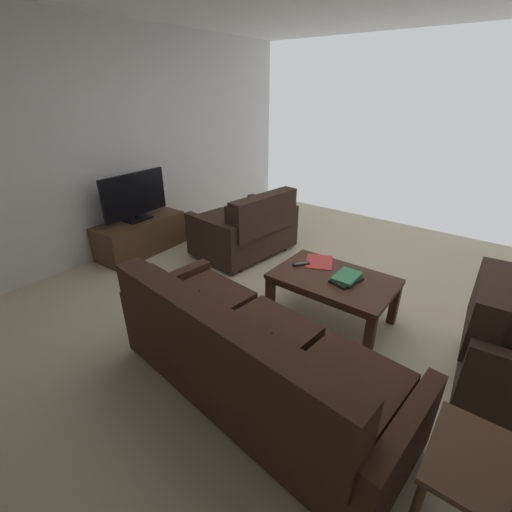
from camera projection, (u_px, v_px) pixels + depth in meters
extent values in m
cube|color=beige|center=(319.00, 308.00, 3.42)|extent=(5.54, 5.77, 0.01)
cube|color=silver|center=(130.00, 143.00, 4.37)|extent=(0.12, 5.77, 2.64)
cylinder|color=black|center=(393.00, 433.00, 2.14)|extent=(0.05, 0.05, 0.06)
cylinder|color=black|center=(214.00, 320.00, 3.19)|extent=(0.05, 0.05, 0.06)
cylinder|color=black|center=(149.00, 357.00, 2.75)|extent=(0.05, 0.05, 0.06)
cube|color=#382116|center=(256.00, 367.00, 2.35)|extent=(1.92, 0.97, 0.36)
cube|color=#382116|center=(341.00, 389.00, 1.89)|extent=(0.64, 0.75, 0.10)
cube|color=#382116|center=(258.00, 338.00, 2.27)|extent=(0.64, 0.75, 0.10)
cube|color=#382116|center=(199.00, 302.00, 2.65)|extent=(0.64, 0.75, 0.10)
cube|color=#382116|center=(215.00, 349.00, 1.98)|extent=(1.86, 0.36, 0.47)
cube|color=#382116|center=(317.00, 397.00, 1.67)|extent=(0.56, 0.17, 0.34)
cube|color=#382116|center=(230.00, 339.00, 2.05)|extent=(0.56, 0.17, 0.34)
cube|color=#382116|center=(170.00, 300.00, 2.43)|extent=(0.56, 0.17, 0.34)
cube|color=#382116|center=(399.00, 454.00, 1.72)|extent=(0.18, 0.80, 0.52)
cube|color=#382116|center=(172.00, 303.00, 2.93)|extent=(0.18, 0.80, 0.52)
cylinder|color=black|center=(247.00, 234.00, 5.05)|extent=(0.06, 0.06, 0.06)
cylinder|color=black|center=(202.00, 251.00, 4.52)|extent=(0.06, 0.06, 0.06)
cylinder|color=black|center=(285.00, 248.00, 4.61)|extent=(0.06, 0.06, 0.06)
cylinder|color=black|center=(240.00, 269.00, 4.08)|extent=(0.06, 0.06, 0.06)
cube|color=#33231C|center=(243.00, 234.00, 4.47)|extent=(0.93, 1.06, 0.37)
cube|color=#33231C|center=(256.00, 212.00, 4.54)|extent=(0.78, 0.53, 0.10)
cube|color=#33231C|center=(227.00, 221.00, 4.22)|extent=(0.78, 0.53, 0.10)
cube|color=#33231C|center=(264.00, 214.00, 4.09)|extent=(0.28, 0.99, 0.45)
cube|color=#33231C|center=(271.00, 207.00, 4.32)|extent=(0.17, 0.45, 0.31)
cube|color=#33231C|center=(243.00, 217.00, 4.00)|extent=(0.17, 0.45, 0.31)
cube|color=#33231C|center=(272.00, 219.00, 4.79)|extent=(0.84, 0.19, 0.53)
cube|color=#33231C|center=(210.00, 242.00, 4.09)|extent=(0.84, 0.19, 0.53)
cube|color=#3D2316|center=(334.00, 279.00, 3.07)|extent=(1.03, 0.68, 0.04)
cube|color=#3D2316|center=(333.00, 283.00, 3.09)|extent=(0.95, 0.61, 0.05)
cube|color=#3D2316|center=(394.00, 304.00, 3.11)|extent=(0.07, 0.07, 0.40)
cube|color=#3D2316|center=(303.00, 273.00, 3.63)|extent=(0.07, 0.07, 0.40)
cube|color=#3D2316|center=(369.00, 337.00, 2.70)|extent=(0.07, 0.07, 0.40)
cube|color=#3D2316|center=(270.00, 297.00, 3.22)|extent=(0.07, 0.07, 0.40)
cube|color=#472D1C|center=(493.00, 470.00, 1.40)|extent=(0.47, 0.47, 0.03)
cylinder|color=#472D1C|center=(435.00, 450.00, 1.79)|extent=(0.04, 0.04, 0.54)
cube|color=#4C331E|center=(141.00, 236.00, 4.50)|extent=(0.54, 1.15, 0.44)
cube|color=black|center=(134.00, 234.00, 4.57)|extent=(0.07, 0.96, 0.26)
cube|color=black|center=(143.00, 234.00, 4.55)|extent=(0.21, 0.25, 0.06)
cube|color=black|center=(138.00, 219.00, 4.40)|extent=(0.22, 0.33, 0.02)
cube|color=black|center=(138.00, 216.00, 4.39)|extent=(0.04, 0.06, 0.06)
cube|color=black|center=(135.00, 194.00, 4.27)|extent=(0.09, 0.90, 0.52)
cube|color=navy|center=(133.00, 194.00, 4.28)|extent=(0.06, 0.87, 0.49)
cylinder|color=black|center=(460.00, 399.00, 2.38)|extent=(0.05, 0.05, 0.06)
cylinder|color=black|center=(468.00, 350.00, 2.81)|extent=(0.05, 0.05, 0.06)
cube|color=#33231C|center=(486.00, 309.00, 2.35)|extent=(0.24, 0.75, 0.44)
cube|color=#33231C|center=(506.00, 314.00, 2.29)|extent=(0.17, 0.67, 0.30)
cube|color=black|center=(346.00, 280.00, 2.99)|extent=(0.23, 0.30, 0.02)
cube|color=#337F51|center=(347.00, 276.00, 2.99)|extent=(0.18, 0.27, 0.03)
cube|color=black|center=(301.00, 264.00, 3.26)|extent=(0.13, 0.15, 0.02)
cube|color=#59595B|center=(301.00, 263.00, 3.26)|extent=(0.09, 0.11, 0.00)
cube|color=#C63833|center=(319.00, 262.00, 3.32)|extent=(0.35, 0.38, 0.01)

